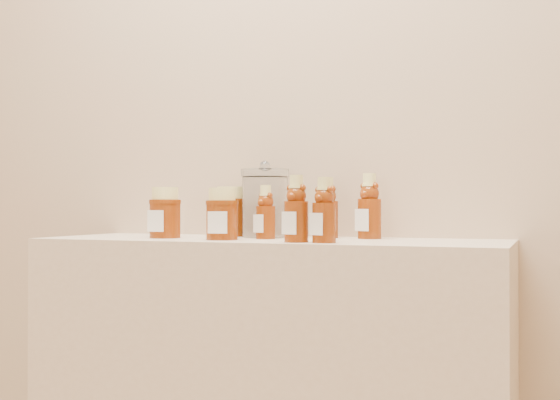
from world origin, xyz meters
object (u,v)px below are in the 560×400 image
at_px(honey_jar_left, 165,213).
at_px(glass_canister, 265,200).
at_px(bear_bottle_back_left, 266,208).
at_px(bear_bottle_front_left, 296,204).

xyz_separation_m(honey_jar_left, glass_canister, (0.23, 0.14, 0.03)).
bearing_deg(bear_bottle_back_left, bear_bottle_front_left, -21.50).
bearing_deg(honey_jar_left, bear_bottle_front_left, -6.28).
relative_size(bear_bottle_front_left, glass_canister, 0.88).
xyz_separation_m(bear_bottle_back_left, honey_jar_left, (-0.27, -0.05, -0.01)).
distance_m(bear_bottle_front_left, glass_canister, 0.28).
distance_m(bear_bottle_back_left, glass_canister, 0.10).
bearing_deg(bear_bottle_front_left, bear_bottle_back_left, 150.18).
distance_m(bear_bottle_back_left, bear_bottle_front_left, 0.19).
height_order(bear_bottle_front_left, glass_canister, glass_canister).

